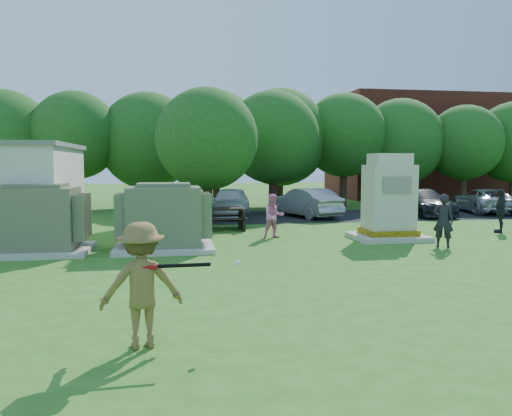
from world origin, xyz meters
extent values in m
plane|color=#2D6619|center=(0.00, 0.00, 0.00)|extent=(120.00, 120.00, 0.00)
cube|color=maroon|center=(18.00, 27.00, 4.00)|extent=(15.00, 8.00, 8.00)
cube|color=#232326|center=(7.00, 13.50, 0.01)|extent=(20.00, 6.00, 0.01)
cube|color=beige|center=(-6.50, 4.50, 0.07)|extent=(3.00, 2.40, 0.15)
cube|color=#5F6649|center=(-6.50, 4.50, 1.05)|extent=(2.20, 1.80, 1.80)
cube|color=#5F6649|center=(-6.50, 4.50, 2.01)|extent=(1.60, 1.30, 0.12)
cube|color=#5F6649|center=(-5.23, 4.50, 1.07)|extent=(0.32, 1.50, 1.35)
cube|color=beige|center=(-2.80, 4.50, 0.07)|extent=(3.00, 2.40, 0.15)
cube|color=#5A6748|center=(-2.80, 4.50, 1.05)|extent=(2.20, 1.80, 1.80)
cube|color=#5A6748|center=(-2.80, 4.50, 2.01)|extent=(1.60, 1.30, 0.12)
cube|color=#5A6748|center=(-4.07, 4.50, 1.07)|extent=(0.32, 1.50, 1.35)
cube|color=#5A6748|center=(-1.53, 4.50, 1.07)|extent=(0.32, 1.50, 1.35)
cube|color=beige|center=(4.96, 5.39, 0.08)|extent=(2.48, 2.03, 0.17)
cube|color=yellow|center=(4.96, 5.39, 0.27)|extent=(1.75, 1.41, 0.20)
cube|color=beige|center=(4.96, 5.39, 1.50)|extent=(1.58, 1.24, 2.25)
cube|color=beige|center=(4.96, 5.39, 2.82)|extent=(1.30, 1.01, 0.39)
cube|color=gray|center=(4.96, 4.73, 1.95)|extent=(1.01, 0.05, 0.56)
cube|color=black|center=(-0.67, 8.90, 0.85)|extent=(2.07, 0.80, 0.07)
cube|color=black|center=(-0.67, 9.53, 0.50)|extent=(2.07, 0.29, 0.06)
cube|color=black|center=(-0.67, 8.27, 0.50)|extent=(2.07, 0.29, 0.06)
cube|color=black|center=(-1.57, 8.90, 0.42)|extent=(0.09, 1.55, 0.85)
cube|color=black|center=(0.22, 8.90, 0.42)|extent=(0.09, 1.55, 0.85)
imported|color=brown|center=(-2.96, -3.88, 0.91)|extent=(1.26, 0.84, 1.82)
imported|color=black|center=(5.94, 3.45, 0.86)|extent=(0.75, 0.68, 1.71)
imported|color=pink|center=(1.02, 6.32, 0.79)|extent=(0.82, 0.66, 1.58)
imported|color=#222327|center=(9.96, 6.30, 0.85)|extent=(0.92, 1.05, 1.70)
imported|color=white|center=(0.29, 13.76, 0.75)|extent=(2.65, 4.68, 1.50)
imported|color=#A3A3A7|center=(4.01, 13.11, 0.72)|extent=(2.96, 4.66, 1.45)
imported|color=black|center=(10.23, 12.94, 0.69)|extent=(1.95, 4.76, 1.38)
imported|color=#BABAC0|center=(14.18, 13.65, 0.66)|extent=(3.08, 5.08, 1.32)
cylinder|color=black|center=(-2.40, -3.97, 1.19)|extent=(0.85, 0.08, 0.06)
cylinder|color=maroon|center=(-2.84, -4.05, 1.19)|extent=(0.22, 0.07, 0.06)
sphere|color=white|center=(-1.55, -3.66, 1.14)|extent=(0.09, 0.09, 0.09)
cylinder|color=#47301E|center=(-12.00, 19.40, 1.20)|extent=(0.44, 0.44, 2.40)
sphere|color=#235B1C|center=(-12.00, 19.40, 4.08)|extent=(5.60, 5.60, 5.60)
cylinder|color=#47301E|center=(-8.00, 18.80, 1.40)|extent=(0.44, 0.44, 2.80)
sphere|color=#235B1C|center=(-8.00, 18.80, 4.30)|extent=(5.00, 5.00, 5.00)
cylinder|color=#47301E|center=(-4.00, 19.60, 1.15)|extent=(0.44, 0.44, 2.30)
sphere|color=#235B1C|center=(-4.00, 19.60, 4.04)|extent=(5.80, 5.80, 5.80)
cylinder|color=#47301E|center=(0.00, 18.70, 1.35)|extent=(0.44, 0.44, 2.70)
sphere|color=#235B1C|center=(0.00, 18.70, 4.32)|extent=(5.40, 5.40, 5.40)
cylinder|color=#47301E|center=(4.00, 19.30, 1.25)|extent=(0.44, 0.44, 2.50)
sphere|color=#235B1C|center=(4.00, 19.30, 4.30)|extent=(6.00, 6.00, 6.00)
cylinder|color=#47301E|center=(8.00, 18.90, 1.45)|extent=(0.44, 0.44, 2.90)
sphere|color=#235B1C|center=(8.00, 18.90, 4.46)|extent=(5.20, 5.20, 5.20)
cylinder|color=#47301E|center=(12.00, 19.50, 1.20)|extent=(0.44, 0.44, 2.40)
sphere|color=#235B1C|center=(12.00, 19.50, 4.08)|extent=(5.60, 5.60, 5.60)
cylinder|color=#47301E|center=(16.00, 18.60, 1.30)|extent=(0.44, 0.44, 2.60)
sphere|color=#235B1C|center=(16.00, 18.60, 4.04)|extent=(4.80, 4.80, 4.80)
cylinder|color=#47301E|center=(20.00, 19.20, 1.25)|extent=(0.44, 0.44, 2.50)
cylinder|color=#47301E|center=(-1.00, 11.50, 1.20)|extent=(0.44, 0.44, 2.40)
sphere|color=#235B1C|center=(-1.00, 11.50, 3.78)|extent=(4.60, 4.60, 4.60)
cylinder|color=#47301E|center=(3.00, 16.50, 1.30)|extent=(0.44, 0.44, 2.60)
sphere|color=#235B1C|center=(3.00, 16.50, 4.16)|extent=(5.20, 5.20, 5.20)
camera|label=1|loc=(-2.48, -11.09, 2.64)|focal=35.00mm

